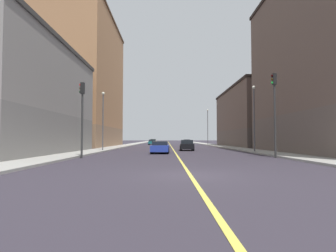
# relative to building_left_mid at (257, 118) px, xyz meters

# --- Properties ---
(ground_plane) EXTENTS (400.00, 400.00, 0.00)m
(ground_plane) POSITION_rel_building_left_mid_xyz_m (-16.28, -40.70, -5.49)
(ground_plane) COLOR #312B35
(ground_plane) RESTS_ON ground
(sidewalk_left) EXTENTS (2.82, 168.00, 0.15)m
(sidewalk_left) POSITION_rel_building_left_mid_xyz_m (-6.86, 8.30, -5.42)
(sidewalk_left) COLOR #9E9B93
(sidewalk_left) RESTS_ON ground
(sidewalk_right) EXTENTS (2.82, 168.00, 0.15)m
(sidewalk_right) POSITION_rel_building_left_mid_xyz_m (-25.70, 8.30, -5.42)
(sidewalk_right) COLOR #9E9B93
(sidewalk_right) RESTS_ON ground
(lane_center_stripe) EXTENTS (0.16, 154.00, 0.01)m
(lane_center_stripe) POSITION_rel_building_left_mid_xyz_m (-16.28, 8.30, -5.49)
(lane_center_stripe) COLOR #E5D14C
(lane_center_stripe) RESTS_ON ground
(building_left_mid) EXTENTS (11.20, 24.48, 10.97)m
(building_left_mid) POSITION_rel_building_left_mid_xyz_m (0.00, 0.00, 0.00)
(building_left_mid) COLOR brown
(building_left_mid) RESTS_ON ground
(building_right_corner) EXTENTS (11.20, 20.85, 10.92)m
(building_right_corner) POSITION_rel_building_left_mid_xyz_m (-32.56, -25.69, -0.02)
(building_right_corner) COLOR slate
(building_right_corner) RESTS_ON ground
(building_right_midblock) EXTENTS (11.20, 24.50, 23.81)m
(building_right_midblock) POSITION_rel_building_left_mid_xyz_m (-32.56, -1.31, 6.42)
(building_right_midblock) COLOR #8F6B4F
(building_right_midblock) RESTS_ON ground
(traffic_light_left_near) EXTENTS (0.40, 0.32, 6.71)m
(traffic_light_left_near) POSITION_rel_building_left_mid_xyz_m (-8.68, -30.61, -1.20)
(traffic_light_left_near) COLOR #2D2D2D
(traffic_light_left_near) RESTS_ON ground
(traffic_light_right_near) EXTENTS (0.40, 0.32, 5.96)m
(traffic_light_right_near) POSITION_rel_building_left_mid_xyz_m (-23.91, -30.61, -1.63)
(traffic_light_right_near) COLOR #2D2D2D
(traffic_light_right_near) RESTS_ON ground
(street_lamp_left_near) EXTENTS (0.36, 0.36, 7.17)m
(street_lamp_left_near) POSITION_rel_building_left_mid_xyz_m (-7.67, -22.33, -1.00)
(street_lamp_left_near) COLOR #4C4C51
(street_lamp_left_near) RESTS_ON ground
(street_lamp_right_near) EXTENTS (0.36, 0.36, 7.03)m
(street_lamp_right_near) POSITION_rel_building_left_mid_xyz_m (-24.89, -18.95, -1.08)
(street_lamp_right_near) COLOR #4C4C51
(street_lamp_right_near) RESTS_ON ground
(street_lamp_left_far) EXTENTS (0.36, 0.36, 8.11)m
(street_lamp_left_far) POSITION_rel_building_left_mid_xyz_m (-7.67, 11.33, -0.51)
(street_lamp_left_far) COLOR #4C4C51
(street_lamp_left_far) RESTS_ON ground
(car_teal) EXTENTS (1.87, 4.55, 1.25)m
(car_teal) POSITION_rel_building_left_mid_xyz_m (-20.60, 15.86, -4.87)
(car_teal) COLOR #196670
(car_teal) RESTS_ON ground
(car_silver) EXTENTS (1.88, 4.41, 1.27)m
(car_silver) POSITION_rel_building_left_mid_xyz_m (-11.72, 21.69, -4.87)
(car_silver) COLOR silver
(car_silver) RESTS_ON ground
(car_black) EXTENTS (1.88, 4.02, 1.35)m
(car_black) POSITION_rel_building_left_mid_xyz_m (-14.61, -16.84, -4.84)
(car_black) COLOR black
(car_black) RESTS_ON ground
(car_blue) EXTENTS (1.94, 4.16, 1.25)m
(car_blue) POSITION_rel_building_left_mid_xyz_m (-17.89, -23.54, -4.87)
(car_blue) COLOR #23389E
(car_blue) RESTS_ON ground
(car_yellow) EXTENTS (1.92, 4.01, 1.35)m
(car_yellow) POSITION_rel_building_left_mid_xyz_m (-20.99, 28.82, -4.83)
(car_yellow) COLOR gold
(car_yellow) RESTS_ON ground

